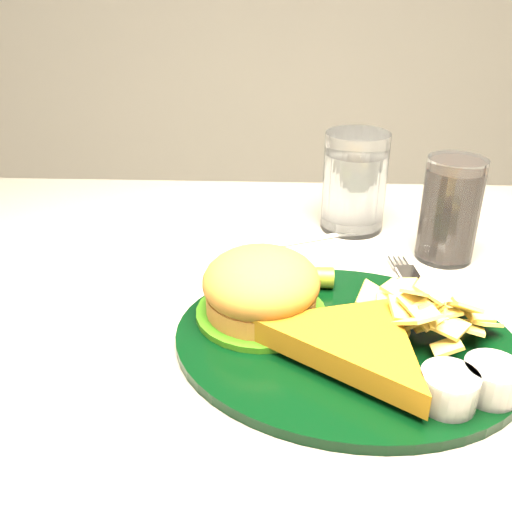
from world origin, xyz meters
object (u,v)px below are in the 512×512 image
(dinner_plate, at_px, (348,314))
(water_glass, at_px, (354,182))
(cola_glass, at_px, (450,210))
(fork_napkin, at_px, (417,308))

(dinner_plate, distance_m, water_glass, 0.29)
(dinner_plate, bearing_deg, cola_glass, 64.98)
(dinner_plate, relative_size, cola_glass, 2.57)
(dinner_plate, relative_size, water_glass, 2.45)
(fork_napkin, bearing_deg, water_glass, 96.22)
(dinner_plate, bearing_deg, water_glass, 93.57)
(cola_glass, height_order, fork_napkin, cola_glass)
(cola_glass, xyz_separation_m, fork_napkin, (-0.06, -0.14, -0.06))
(dinner_plate, height_order, fork_napkin, dinner_plate)
(cola_glass, bearing_deg, dinner_plate, -125.53)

